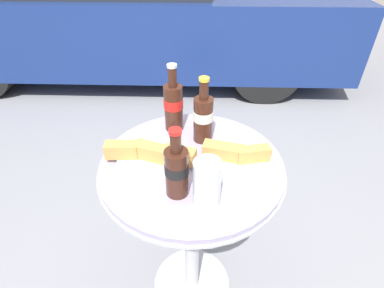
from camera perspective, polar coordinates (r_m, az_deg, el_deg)
name	(u,v)px	position (r m, az deg, el deg)	size (l,w,h in m)	color
ground_plane	(192,284)	(1.58, -0.04, -25.09)	(30.00, 30.00, 0.00)	gray
bistro_table	(192,202)	(1.11, -0.05, -11.05)	(0.61, 0.61, 0.77)	#B7B7BC
cola_bottle_left	(177,170)	(0.81, -2.94, -4.94)	(0.07, 0.07, 0.22)	#3D1E14
cola_bottle_right	(174,105)	(1.08, -3.54, 7.42)	(0.07, 0.07, 0.25)	#3D1E14
cola_bottle_center	(203,117)	(1.02, 2.14, 5.18)	(0.07, 0.07, 0.24)	#3D1E14
drinking_glass	(207,185)	(0.80, 2.85, -7.88)	(0.08, 0.08, 0.14)	silver
lunch_plate_near	(237,158)	(0.96, 8.65, -2.74)	(0.23, 0.22, 0.06)	white
lunch_plate_far	(151,155)	(0.97, -7.84, -2.07)	(0.29, 0.23, 0.06)	white
parked_car	(129,7)	(3.59, -11.89, 24.13)	(4.30, 1.84, 1.36)	navy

